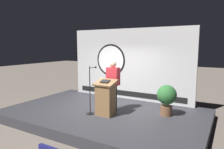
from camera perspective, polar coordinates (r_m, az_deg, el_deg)
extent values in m
plane|color=#6B6056|center=(7.08, -2.14, -12.21)|extent=(40.00, 40.00, 0.00)
cube|color=#333338|center=(7.03, -2.14, -11.06)|extent=(6.40, 4.00, 0.30)
cube|color=silver|center=(8.30, 4.62, 2.85)|extent=(5.13, 0.10, 2.81)
cylinder|color=black|center=(8.62, -0.36, 3.98)|extent=(1.32, 0.02, 1.32)
cylinder|color=white|center=(8.61, -0.37, 3.98)|extent=(1.18, 0.02, 1.18)
cube|color=black|center=(8.44, 4.36, -5.22)|extent=(4.62, 0.02, 0.20)
cube|color=olive|center=(6.41, -1.80, -6.89)|extent=(0.52, 0.40, 1.00)
cube|color=olive|center=(6.30, -1.82, -2.24)|extent=(0.64, 0.50, 0.18)
cube|color=black|center=(6.27, -1.92, -1.86)|extent=(0.28, 0.20, 0.08)
cylinder|color=black|center=(6.83, 0.30, -6.49)|extent=(0.26, 0.26, 0.87)
cube|color=red|center=(6.68, 0.30, -0.49)|extent=(0.40, 0.24, 0.57)
sphere|color=beige|center=(6.64, 0.31, 2.89)|extent=(0.22, 0.22, 0.22)
cylinder|color=black|center=(6.69, -6.01, -10.64)|extent=(0.24, 0.24, 0.02)
cylinder|color=black|center=(6.49, -6.11, -4.41)|extent=(0.03, 0.03, 1.51)
cylinder|color=black|center=(6.51, -5.35, 1.92)|extent=(0.02, 0.33, 0.02)
sphere|color=#262626|center=(6.64, -4.53, 2.05)|extent=(0.07, 0.07, 0.07)
cylinder|color=brown|center=(6.70, 14.70, -9.59)|extent=(0.36, 0.36, 0.30)
sphere|color=#2D6B33|center=(6.57, 14.85, -5.42)|extent=(0.60, 0.60, 0.60)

